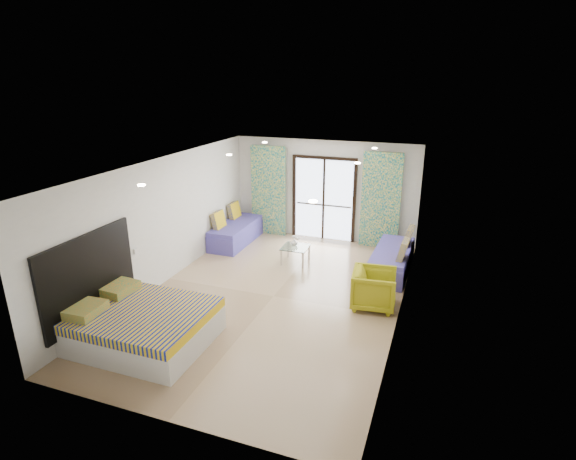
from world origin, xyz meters
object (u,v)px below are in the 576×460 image
(bed, at_px, (142,325))
(coffee_table, at_px, (295,248))
(daybed_right, at_px, (393,260))
(daybed_left, at_px, (236,232))
(armchair, at_px, (374,287))

(bed, distance_m, coffee_table, 4.30)
(daybed_right, bearing_deg, coffee_table, -172.44)
(daybed_right, relative_size, coffee_table, 2.84)
(daybed_right, xyz_separation_m, coffee_table, (-2.27, -0.24, 0.06))
(daybed_left, bearing_deg, coffee_table, -21.63)
(daybed_left, bearing_deg, armchair, -29.65)
(bed, bearing_deg, coffee_table, 72.04)
(armchair, bearing_deg, daybed_left, 54.54)
(bed, distance_m, daybed_right, 5.63)
(bed, relative_size, daybed_right, 1.08)
(armchair, bearing_deg, daybed_right, -10.22)
(daybed_left, height_order, daybed_right, daybed_right)
(daybed_left, distance_m, coffee_table, 2.11)
(daybed_right, height_order, armchair, daybed_right)
(daybed_left, bearing_deg, daybed_right, -7.43)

